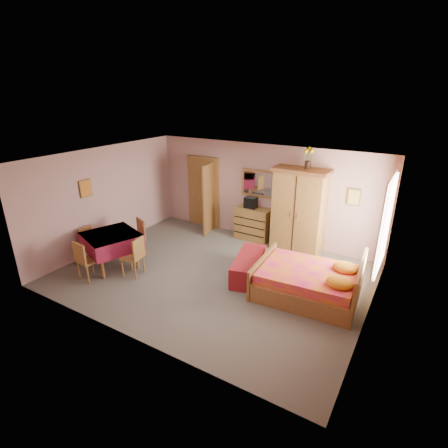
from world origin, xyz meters
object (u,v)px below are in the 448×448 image
Objects in this scene: chair_south at (89,260)px; floor_lamp at (276,208)px; stereo at (251,203)px; chair_west at (92,244)px; wall_mirror at (258,183)px; bench at (249,266)px; chair_north at (135,238)px; chest_of_drawers at (253,224)px; wardrobe at (299,211)px; bed at (308,274)px; dining_table at (113,250)px; chair_east at (132,256)px; sunflower_vase at (308,158)px.

floor_lamp is at bearing 60.42° from chair_south.
stereo is 4.18m from chair_west.
bench is (0.84, -2.11, -1.31)m from wall_mirror.
chair_north is at bearing -128.92° from stereo.
chair_west is at bearing 142.14° from chair_south.
bench is (0.84, -1.90, -0.21)m from chest_of_drawers.
stereo is 3.18m from chair_north.
chair_north is (-2.05, -2.65, -1.08)m from wall_mirror.
chest_of_drawers is 1.42m from wardrobe.
wall_mirror is at bearing 90.64° from chest_of_drawers.
chair_west is at bearing -131.37° from chest_of_drawers.
floor_lamp reaches higher than chair_north.
bed is at bearing -41.23° from chest_of_drawers.
wardrobe reaches higher than floor_lamp.
floor_lamp reaches higher than stereo.
dining_table is 0.68m from chair_east.
bed and chair_north have the same top height.
sunflower_vase is 5.48m from chair_south.
floor_lamp reaches higher than wall_mirror.
chest_of_drawers is 1.12m from wall_mirror.
chair_north is (-2.05, -2.44, 0.01)m from chest_of_drawers.
chair_west is at bearing -143.74° from sunflower_vase.
chest_of_drawers is 3.19m from chair_north.
chair_south is at bearing -147.30° from bench.
bed is at bearing -3.21° from bench.
floor_lamp is 0.93× the size of wardrobe.
floor_lamp reaches higher than dining_table.
chest_of_drawers is 1.84× the size of sunflower_vase.
wall_mirror is 1.14× the size of chair_west.
floor_lamp is 2.14× the size of chair_north.
wall_mirror is at bearing 131.35° from bed.
bed is (2.20, -2.18, -1.09)m from wall_mirror.
bench is at bearing -147.37° from chair_north.
wardrobe is at bearing 42.45° from dining_table.
bed is 2.16× the size of chair_north.
wardrobe is at bearing -50.83° from chair_east.
stereo is 0.61× the size of sunflower_vase.
bench is 2.59m from chair_east.
dining_table is 1.25× the size of chair_east.
sunflower_vase reaches higher than wardrobe.
dining_table is (-2.09, -3.33, -1.14)m from wall_mirror.
stereo is 0.71m from floor_lamp.
chair_south is 0.92m from chair_east.
bed is at bearing -46.26° from wall_mirror.
stereo is 4.32m from chair_south.
wall_mirror is at bearing 67.66° from chair_south.
chair_west is (-0.71, 0.67, -0.05)m from chair_south.
bench is 1.75× the size of chair_west.
bench is 1.27× the size of dining_table.
floor_lamp is at bearing 123.68° from bed.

